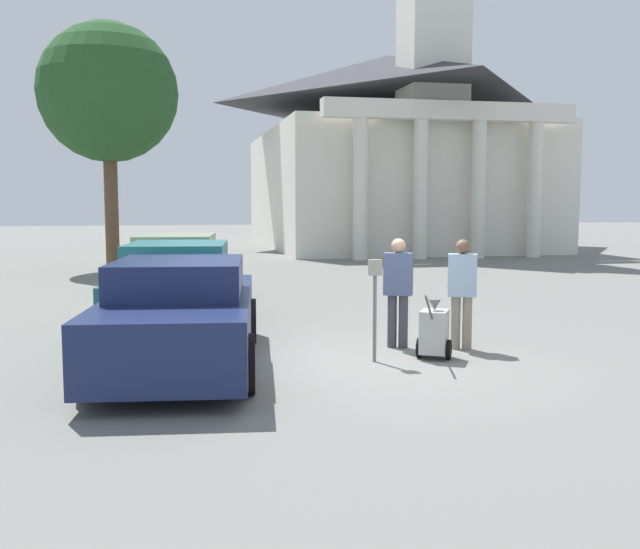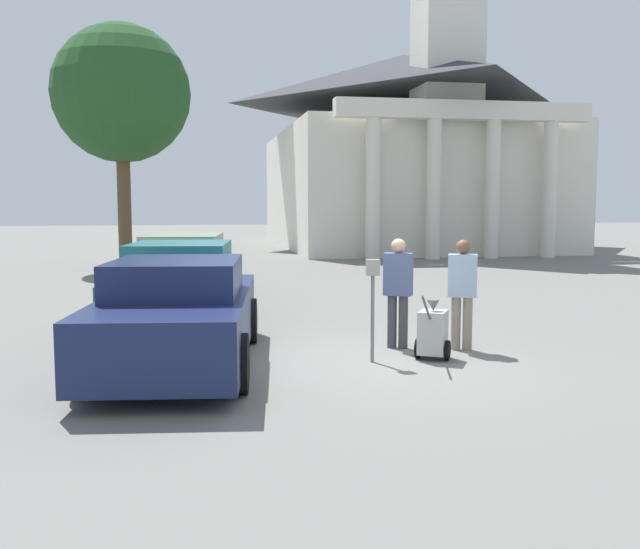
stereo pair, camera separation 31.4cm
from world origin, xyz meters
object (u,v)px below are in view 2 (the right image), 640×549
Objects in this scene: parked_car_teal at (182,290)px; person_supervisor at (462,288)px; parked_car_sage at (185,271)px; parking_meter at (373,291)px; parked_car_navy at (179,315)px; person_worker at (398,286)px; church at (404,146)px; equipment_cart at (433,332)px.

person_supervisor is (4.12, -2.31, 0.22)m from parked_car_teal.
parking_meter is (2.61, -6.52, 0.30)m from parked_car_sage.
parked_car_navy reaches higher than parking_meter.
person_worker is (3.22, -2.01, 0.22)m from parked_car_teal.
church reaches higher than parked_car_sage.
parked_car_navy is 2.64m from parking_meter.
parked_car_navy is 3.50× the size of parking_meter.
person_worker reaches higher than person_supervisor.
church reaches higher than person_worker.
person_worker is at bearing 137.53° from equipment_cart.
parked_car_teal is at bearing 170.55° from equipment_cart.
person_supervisor is at bearing 11.11° from parked_car_navy.
church is at bearing 67.05° from parked_car_sage.
parked_car_navy is 3.29m from person_worker.
parking_meter is 0.86× the size of person_worker.
person_worker is 1.01× the size of person_supervisor.
person_worker is at bearing 4.16° from person_supervisor.
person_supervisor reaches higher than parked_car_teal.
parking_meter is 1.06m from equipment_cart.
parked_car_navy is 3.00× the size of person_worker.
church reaches higher than person_supervisor.
parked_car_sage is at bearing 111.82° from parking_meter.
parked_car_sage is 7.03m from parking_meter.
parking_meter reaches higher than equipment_cart.
parked_car_navy is at bearing 37.51° from person_worker.
person_supervisor is at bearing -171.69° from person_worker.
parked_car_navy is at bearing 26.93° from person_supervisor.
church is (10.46, 24.59, 4.23)m from parked_car_navy.
person_supervisor is at bearing -48.57° from parked_car_sage.
church reaches higher than parked_car_teal.
person_supervisor is (4.12, -5.96, 0.24)m from parked_car_sage.
person_supervisor reaches higher than parking_meter.
parking_meter is at bearing -148.55° from equipment_cart.
church is (7.24, 23.98, 3.98)m from person_worker.
parking_meter is (2.61, -2.87, 0.27)m from parked_car_teal.
parked_car_sage is at bearing -32.75° from person_supervisor.
parked_car_sage is 7.38m from equipment_cart.
equipment_cart is at bearing 1.64° from parking_meter.
parked_car_sage reaches higher than parked_car_navy.
person_supervisor is at bearing 70.00° from equipment_cart.
church is at bearing -80.06° from person_worker.
equipment_cart is (-0.63, -0.53, -0.55)m from person_supervisor.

